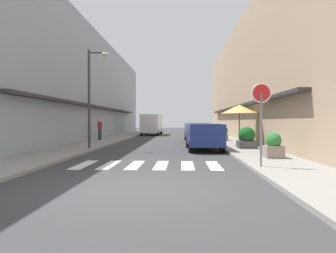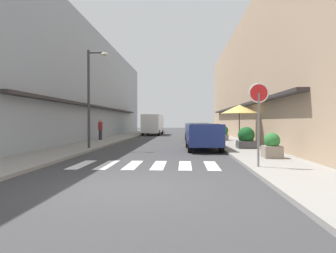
% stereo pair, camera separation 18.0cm
% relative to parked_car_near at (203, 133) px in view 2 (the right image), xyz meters
% --- Properties ---
extents(ground_plane, '(95.07, 95.07, 0.00)m').
position_rel_parked_car_near_xyz_m(ground_plane, '(-2.43, 8.03, -0.92)').
color(ground_plane, '#38383A').
extents(sidewalk_left, '(2.58, 60.50, 0.12)m').
position_rel_parked_car_near_xyz_m(sidewalk_left, '(-7.20, 8.03, -0.86)').
color(sidewalk_left, gray).
rests_on(sidewalk_left, ground_plane).
extents(sidewalk_right, '(2.58, 60.50, 0.12)m').
position_rel_parked_car_near_xyz_m(sidewalk_right, '(2.34, 8.03, -0.86)').
color(sidewalk_right, gray).
rests_on(sidewalk_right, ground_plane).
extents(building_row_left, '(5.50, 40.89, 9.36)m').
position_rel_parked_car_near_xyz_m(building_row_left, '(-10.98, 9.19, 3.75)').
color(building_row_left, '#939EA8').
rests_on(building_row_left, ground_plane).
extents(building_row_right, '(5.50, 40.89, 10.07)m').
position_rel_parked_car_near_xyz_m(building_row_right, '(6.13, 9.19, 4.11)').
color(building_row_right, tan).
rests_on(building_row_right, ground_plane).
extents(crosswalk, '(5.20, 2.20, 0.01)m').
position_rel_parked_car_near_xyz_m(crosswalk, '(-2.43, -5.73, -0.92)').
color(crosswalk, silver).
rests_on(crosswalk, ground_plane).
extents(parked_car_near, '(1.92, 4.40, 1.47)m').
position_rel_parked_car_near_xyz_m(parked_car_near, '(0.00, 0.00, 0.00)').
color(parked_car_near, navy).
rests_on(parked_car_near, ground_plane).
extents(parked_car_mid, '(1.98, 4.34, 1.47)m').
position_rel_parked_car_near_xyz_m(parked_car_mid, '(0.00, 6.98, -0.00)').
color(parked_car_mid, '#4C5156').
rests_on(parked_car_mid, ground_plane).
extents(delivery_van, '(2.13, 5.45, 2.37)m').
position_rel_parked_car_near_xyz_m(delivery_van, '(-4.71, 17.57, 0.48)').
color(delivery_van, silver).
rests_on(delivery_van, ground_plane).
extents(round_street_sign, '(0.65, 0.07, 2.73)m').
position_rel_parked_car_near_xyz_m(round_street_sign, '(1.38, -6.59, 1.29)').
color(round_street_sign, slate).
rests_on(round_street_sign, sidewalk_right).
extents(street_lamp, '(1.19, 0.28, 5.42)m').
position_rel_parked_car_near_xyz_m(street_lamp, '(-6.14, -0.36, 2.51)').
color(street_lamp, '#38383D').
rests_on(street_lamp, sidewalk_left).
extents(cafe_umbrella, '(2.34, 2.34, 2.52)m').
position_rel_parked_car_near_xyz_m(cafe_umbrella, '(2.44, 2.41, 1.43)').
color(cafe_umbrella, '#262626').
rests_on(cafe_umbrella, sidewalk_right).
extents(planter_corner, '(0.71, 0.71, 1.02)m').
position_rel_parked_car_near_xyz_m(planter_corner, '(2.51, -4.23, -0.33)').
color(planter_corner, gray).
rests_on(planter_corner, sidewalk_right).
extents(planter_midblock, '(0.97, 0.97, 1.18)m').
position_rel_parked_car_near_xyz_m(planter_midblock, '(2.37, 0.02, -0.26)').
color(planter_midblock, '#4C4C4C').
rests_on(planter_midblock, sidewalk_right).
extents(planter_far, '(0.83, 0.83, 1.17)m').
position_rel_parked_car_near_xyz_m(planter_far, '(1.95, 6.54, -0.21)').
color(planter_far, gray).
rests_on(planter_far, sidewalk_right).
extents(pedestrian_walking_near, '(0.34, 0.34, 1.64)m').
position_rel_parked_car_near_xyz_m(pedestrian_walking_near, '(-7.69, 6.52, 0.06)').
color(pedestrian_walking_near, '#282B33').
rests_on(pedestrian_walking_near, sidewalk_left).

